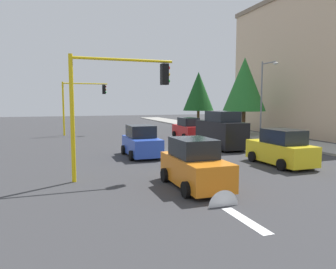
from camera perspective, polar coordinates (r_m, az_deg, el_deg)
name	(u,v)px	position (r m, az deg, el deg)	size (l,w,h in m)	color
ground_plane	(183,152)	(21.78, 2.68, -3.19)	(120.00, 120.00, 0.00)	#353538
sidewalk_kerb	(265,138)	(31.27, 17.23, -0.53)	(80.00, 4.00, 0.15)	gray
lane_arrow_near	(231,211)	(10.41, 11.43, -13.51)	(2.40, 1.10, 1.10)	silver
apartment_block	(315,66)	(38.43, 25.05, 11.17)	(17.88, 9.30, 14.62)	beige
traffic_signal_far_right	(82,98)	(34.01, -15.39, 6.47)	(0.36, 4.59, 5.48)	yellow
traffic_signal_near_right	(115,92)	(14.14, -9.58, 7.54)	(0.36, 4.59, 5.45)	yellow
street_lamp_curbside	(264,92)	(29.21, 17.06, 7.44)	(2.15, 0.28, 7.00)	slate
tree_roadside_far	(198,91)	(41.83, 5.55, 7.79)	(4.03, 4.03, 7.36)	brown
tree_roadside_mid	(244,84)	(33.32, 13.70, 8.81)	(4.34, 4.34, 7.95)	brown
delivery_van_black	(221,131)	(23.66, 9.57, 0.59)	(4.80, 2.22, 2.77)	black
car_orange	(195,165)	(12.84, 4.85, -5.57)	(3.87, 1.99, 1.98)	orange
car_blue	(141,142)	(20.01, -4.84, -1.42)	(3.81, 2.09, 1.98)	blue
car_yellow	(281,149)	(18.27, 19.79, -2.45)	(4.07, 2.05, 1.98)	yellow
car_red	(188,129)	(29.86, 3.57, 1.02)	(4.08, 1.94, 1.98)	red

